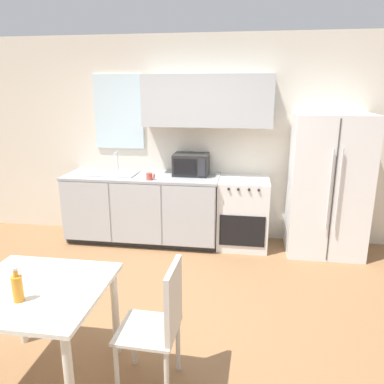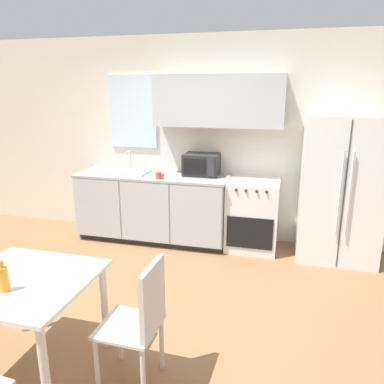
{
  "view_description": "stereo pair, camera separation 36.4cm",
  "coord_description": "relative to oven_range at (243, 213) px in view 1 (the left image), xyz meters",
  "views": [
    {
      "loc": [
        0.86,
        -2.97,
        2.03
      ],
      "look_at": [
        0.33,
        0.5,
        1.05
      ],
      "focal_mm": 35.0,
      "sensor_mm": 36.0,
      "label": 1
    },
    {
      "loc": [
        1.21,
        -2.89,
        2.03
      ],
      "look_at": [
        0.33,
        0.5,
        1.05
      ],
      "focal_mm": 35.0,
      "sensor_mm": 36.0,
      "label": 2
    }
  ],
  "objects": [
    {
      "name": "drink_bottle",
      "position": [
        -1.34,
        -2.81,
        0.39
      ],
      "size": [
        0.07,
        0.07,
        0.23
      ],
      "color": "orange",
      "rests_on": "dining_table"
    },
    {
      "name": "kitchen_counter",
      "position": [
        -1.34,
        -0.03,
        0.01
      ],
      "size": [
        2.05,
        0.68,
        0.92
      ],
      "color": "#333333",
      "rests_on": "ground_plane"
    },
    {
      "name": "oven_range",
      "position": [
        0.0,
        0.0,
        0.0
      ],
      "size": [
        0.64,
        0.62,
        0.9
      ],
      "color": "white",
      "rests_on": "ground_plane"
    },
    {
      "name": "coffee_mug",
      "position": [
        -1.17,
        -0.26,
        0.51
      ],
      "size": [
        0.11,
        0.08,
        0.09
      ],
      "color": "#BF4C3F",
      "rests_on": "kitchen_counter"
    },
    {
      "name": "ground_plane",
      "position": [
        -0.82,
        -1.72,
        -0.45
      ],
      "size": [
        12.0,
        12.0,
        0.0
      ],
      "primitive_type": "plane",
      "color": "olive"
    },
    {
      "name": "wall_back",
      "position": [
        -0.79,
        0.3,
        0.98
      ],
      "size": [
        12.0,
        0.38,
        2.7
      ],
      "color": "beige",
      "rests_on": "ground_plane"
    },
    {
      "name": "dining_chair_side",
      "position": [
        -0.49,
        -2.56,
        0.09
      ],
      "size": [
        0.41,
        0.41,
        0.93
      ],
      "rotation": [
        0.0,
        0.0,
        1.54
      ],
      "color": "beige",
      "rests_on": "ground_plane"
    },
    {
      "name": "kitchen_sink",
      "position": [
        -1.73,
        -0.02,
        0.49
      ],
      "size": [
        0.61,
        0.4,
        0.28
      ],
      "color": "#B7BABC",
      "rests_on": "kitchen_counter"
    },
    {
      "name": "microwave",
      "position": [
        -0.7,
        0.09,
        0.61
      ],
      "size": [
        0.45,
        0.36,
        0.28
      ],
      "color": "#282828",
      "rests_on": "kitchen_counter"
    },
    {
      "name": "dining_table",
      "position": [
        -1.33,
        -2.65,
        0.18
      ],
      "size": [
        0.92,
        0.88,
        0.75
      ],
      "color": "beige",
      "rests_on": "ground_plane"
    },
    {
      "name": "refrigerator",
      "position": [
        1.02,
        -0.03,
        0.42
      ],
      "size": [
        0.92,
        0.71,
        1.74
      ],
      "color": "white",
      "rests_on": "ground_plane"
    }
  ]
}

